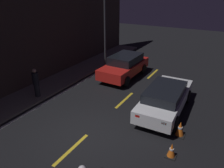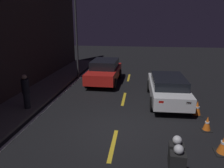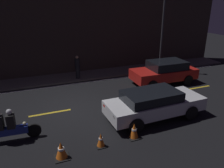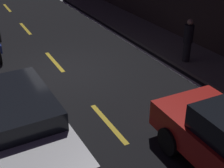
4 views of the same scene
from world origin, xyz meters
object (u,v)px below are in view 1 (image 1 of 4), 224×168
at_px(traffic_cone_far, 180,129).
at_px(pedestrian, 36,83).
at_px(taxi_red, 124,66).
at_px(traffic_cone_mid, 172,150).
at_px(street_lamp, 105,24).
at_px(sedan_white, 165,98).

bearing_deg(traffic_cone_far, pedestrian, 93.50).
bearing_deg(traffic_cone_far, taxi_red, 46.11).
distance_m(traffic_cone_mid, traffic_cone_far, 1.40).
bearing_deg(street_lamp, pedestrian, 174.07).
bearing_deg(sedan_white, traffic_cone_far, -145.76).
xyz_separation_m(traffic_cone_mid, traffic_cone_far, (1.40, 0.04, 0.04)).
bearing_deg(traffic_cone_far, street_lamp, 50.75).
bearing_deg(pedestrian, traffic_cone_far, -86.50).
height_order(sedan_white, pedestrian, pedestrian).
distance_m(pedestrian, street_lamp, 6.63).
height_order(sedan_white, traffic_cone_mid, sedan_white).
relative_size(sedan_white, traffic_cone_far, 7.17).
relative_size(traffic_cone_mid, pedestrian, 0.36).
distance_m(taxi_red, traffic_cone_mid, 7.84).
xyz_separation_m(sedan_white, traffic_cone_far, (-1.57, -1.12, -0.43)).
bearing_deg(taxi_red, sedan_white, 51.44).
relative_size(traffic_cone_far, street_lamp, 0.11).
distance_m(traffic_cone_mid, pedestrian, 7.75).
distance_m(sedan_white, street_lamp, 7.59).
xyz_separation_m(traffic_cone_far, street_lamp, (5.71, 6.98, 2.92)).
height_order(traffic_cone_far, pedestrian, pedestrian).
xyz_separation_m(traffic_cone_mid, street_lamp, (7.11, 7.03, 2.96)).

